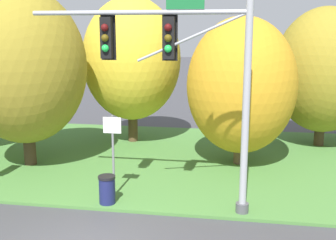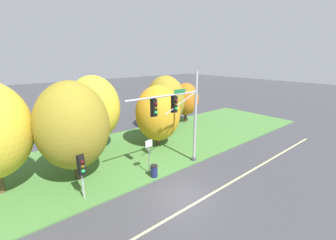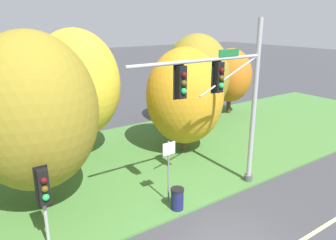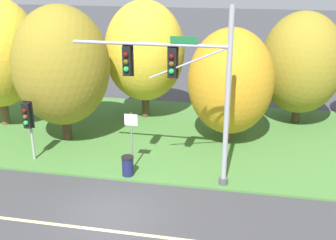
{
  "view_description": "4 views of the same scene",
  "coord_description": "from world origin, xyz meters",
  "px_view_note": "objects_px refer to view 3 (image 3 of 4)",
  "views": [
    {
      "loc": [
        3.97,
        -9.41,
        5.63
      ],
      "look_at": [
        1.86,
        3.17,
        2.89
      ],
      "focal_mm": 45.0,
      "sensor_mm": 36.0,
      "label": 1
    },
    {
      "loc": [
        -9.0,
        -9.39,
        8.81
      ],
      "look_at": [
        2.45,
        4.35,
        3.77
      ],
      "focal_mm": 24.0,
      "sensor_mm": 36.0,
      "label": 2
    },
    {
      "loc": [
        -7.25,
        -6.61,
        7.62
      ],
      "look_at": [
        0.24,
        4.08,
        3.61
      ],
      "focal_mm": 35.0,
      "sensor_mm": 36.0,
      "label": 3
    },
    {
      "loc": [
        5.0,
        -13.52,
        9.2
      ],
      "look_at": [
        1.61,
        3.66,
        2.64
      ],
      "focal_mm": 45.0,
      "sensor_mm": 36.0,
      "label": 4
    }
  ],
  "objects_px": {
    "route_sign_post": "(169,164)",
    "tree_behind_signpost": "(76,84)",
    "traffic_signal_mast": "(228,94)",
    "pedestrian_signal_near_kerb": "(44,191)",
    "tree_right_far": "(230,75)",
    "tree_tall_centre": "(197,76)",
    "tree_left_of_mast": "(33,113)",
    "tree_mid_verge": "(185,96)",
    "trash_bin": "(177,199)"
  },
  "relations": [
    {
      "from": "route_sign_post",
      "to": "tree_behind_signpost",
      "type": "bearing_deg",
      "value": 99.05
    },
    {
      "from": "traffic_signal_mast",
      "to": "route_sign_post",
      "type": "relative_size",
      "value": 2.74
    },
    {
      "from": "pedestrian_signal_near_kerb",
      "to": "route_sign_post",
      "type": "xyz_separation_m",
      "value": [
        5.05,
        0.09,
        -0.41
      ]
    },
    {
      "from": "traffic_signal_mast",
      "to": "tree_right_far",
      "type": "relative_size",
      "value": 1.42
    },
    {
      "from": "tree_tall_centre",
      "to": "tree_right_far",
      "type": "relative_size",
      "value": 1.24
    },
    {
      "from": "tree_behind_signpost",
      "to": "route_sign_post",
      "type": "bearing_deg",
      "value": -80.95
    },
    {
      "from": "tree_left_of_mast",
      "to": "tree_behind_signpost",
      "type": "bearing_deg",
      "value": 52.96
    },
    {
      "from": "tree_left_of_mast",
      "to": "tree_behind_signpost",
      "type": "height_order",
      "value": "tree_left_of_mast"
    },
    {
      "from": "route_sign_post",
      "to": "traffic_signal_mast",
      "type": "bearing_deg",
      "value": -14.14
    },
    {
      "from": "route_sign_post",
      "to": "tree_tall_centre",
      "type": "bearing_deg",
      "value": 44.4
    },
    {
      "from": "traffic_signal_mast",
      "to": "pedestrian_signal_near_kerb",
      "type": "xyz_separation_m",
      "value": [
        -7.62,
        0.56,
        -2.37
      ]
    },
    {
      "from": "traffic_signal_mast",
      "to": "tree_mid_verge",
      "type": "bearing_deg",
      "value": 72.1
    },
    {
      "from": "tree_behind_signpost",
      "to": "tree_mid_verge",
      "type": "xyz_separation_m",
      "value": [
        5.32,
        -2.85,
        -0.82
      ]
    },
    {
      "from": "tree_mid_verge",
      "to": "tree_tall_centre",
      "type": "height_order",
      "value": "tree_tall_centre"
    },
    {
      "from": "tree_left_of_mast",
      "to": "tree_right_far",
      "type": "bearing_deg",
      "value": 19.42
    },
    {
      "from": "traffic_signal_mast",
      "to": "tree_left_of_mast",
      "type": "xyz_separation_m",
      "value": [
        -7.04,
        3.4,
        -0.46
      ]
    },
    {
      "from": "tree_left_of_mast",
      "to": "tree_tall_centre",
      "type": "distance_m",
      "value": 13.51
    },
    {
      "from": "tree_mid_verge",
      "to": "trash_bin",
      "type": "bearing_deg",
      "value": -130.23
    },
    {
      "from": "tree_behind_signpost",
      "to": "tree_right_far",
      "type": "distance_m",
      "value": 13.49
    },
    {
      "from": "tree_left_of_mast",
      "to": "tree_tall_centre",
      "type": "bearing_deg",
      "value": 22.24
    },
    {
      "from": "tree_left_of_mast",
      "to": "route_sign_post",
      "type": "bearing_deg",
      "value": -31.63
    },
    {
      "from": "route_sign_post",
      "to": "tree_behind_signpost",
      "type": "height_order",
      "value": "tree_behind_signpost"
    },
    {
      "from": "tree_left_of_mast",
      "to": "tree_right_far",
      "type": "relative_size",
      "value": 1.35
    },
    {
      "from": "pedestrian_signal_near_kerb",
      "to": "traffic_signal_mast",
      "type": "bearing_deg",
      "value": -4.17
    },
    {
      "from": "pedestrian_signal_near_kerb",
      "to": "trash_bin",
      "type": "xyz_separation_m",
      "value": [
        5.01,
        -0.57,
        -1.71
      ]
    },
    {
      "from": "tree_right_far",
      "to": "trash_bin",
      "type": "relative_size",
      "value": 5.75
    },
    {
      "from": "trash_bin",
      "to": "tree_right_far",
      "type": "bearing_deg",
      "value": 37.17
    },
    {
      "from": "traffic_signal_mast",
      "to": "tree_right_far",
      "type": "bearing_deg",
      "value": 43.87
    },
    {
      "from": "route_sign_post",
      "to": "tree_tall_centre",
      "type": "distance_m",
      "value": 11.39
    },
    {
      "from": "pedestrian_signal_near_kerb",
      "to": "tree_mid_verge",
      "type": "height_order",
      "value": "tree_mid_verge"
    },
    {
      "from": "route_sign_post",
      "to": "tree_left_of_mast",
      "type": "bearing_deg",
      "value": 148.37
    },
    {
      "from": "tree_mid_verge",
      "to": "tree_right_far",
      "type": "distance_m",
      "value": 9.15
    },
    {
      "from": "route_sign_post",
      "to": "tree_mid_verge",
      "type": "height_order",
      "value": "tree_mid_verge"
    },
    {
      "from": "traffic_signal_mast",
      "to": "tree_tall_centre",
      "type": "bearing_deg",
      "value": 57.33
    },
    {
      "from": "tree_behind_signpost",
      "to": "tree_right_far",
      "type": "bearing_deg",
      "value": 6.31
    },
    {
      "from": "tree_tall_centre",
      "to": "tree_mid_verge",
      "type": "bearing_deg",
      "value": -137.36
    },
    {
      "from": "traffic_signal_mast",
      "to": "tree_left_of_mast",
      "type": "relative_size",
      "value": 1.06
    },
    {
      "from": "pedestrian_signal_near_kerb",
      "to": "tree_behind_signpost",
      "type": "bearing_deg",
      "value": 61.7
    },
    {
      "from": "pedestrian_signal_near_kerb",
      "to": "tree_behind_signpost",
      "type": "relative_size",
      "value": 0.42
    },
    {
      "from": "pedestrian_signal_near_kerb",
      "to": "tree_left_of_mast",
      "type": "distance_m",
      "value": 3.47
    },
    {
      "from": "tree_mid_verge",
      "to": "tree_tall_centre",
      "type": "distance_m",
      "value": 5.25
    },
    {
      "from": "trash_bin",
      "to": "tree_tall_centre",
      "type": "bearing_deg",
      "value": 46.59
    },
    {
      "from": "tree_mid_verge",
      "to": "trash_bin",
      "type": "distance_m",
      "value": 7.1
    },
    {
      "from": "traffic_signal_mast",
      "to": "trash_bin",
      "type": "bearing_deg",
      "value": -179.72
    },
    {
      "from": "traffic_signal_mast",
      "to": "tree_mid_verge",
      "type": "xyz_separation_m",
      "value": [
        1.6,
        4.96,
        -1.25
      ]
    },
    {
      "from": "tree_tall_centre",
      "to": "traffic_signal_mast",
      "type": "bearing_deg",
      "value": -122.67
    },
    {
      "from": "pedestrian_signal_near_kerb",
      "to": "tree_right_far",
      "type": "bearing_deg",
      "value": 26.81
    },
    {
      "from": "tree_left_of_mast",
      "to": "tree_right_far",
      "type": "height_order",
      "value": "tree_left_of_mast"
    },
    {
      "from": "tree_behind_signpost",
      "to": "pedestrian_signal_near_kerb",
      "type": "bearing_deg",
      "value": -118.3
    },
    {
      "from": "tree_mid_verge",
      "to": "trash_bin",
      "type": "relative_size",
      "value": 6.55
    }
  ]
}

